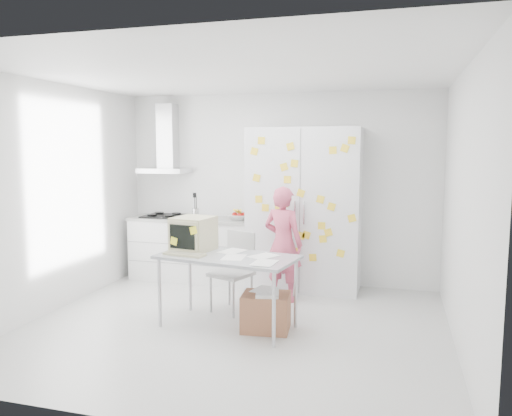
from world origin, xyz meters
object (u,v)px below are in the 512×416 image
(person, at_px, (283,244))
(desk, at_px, (205,244))
(chair, at_px, (235,266))
(cardboard_box, at_px, (266,311))

(person, distance_m, desk, 1.23)
(person, bearing_deg, chair, 66.01)
(desk, bearing_deg, cardboard_box, 3.85)
(chair, bearing_deg, person, 70.40)
(person, relative_size, cardboard_box, 2.73)
(desk, height_order, chair, desk)
(person, bearing_deg, desk, 74.15)
(cardboard_box, bearing_deg, chair, 133.48)
(person, height_order, chair, person)
(person, distance_m, cardboard_box, 1.22)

